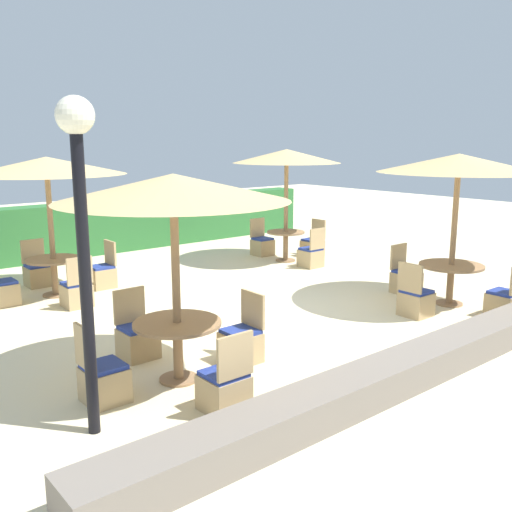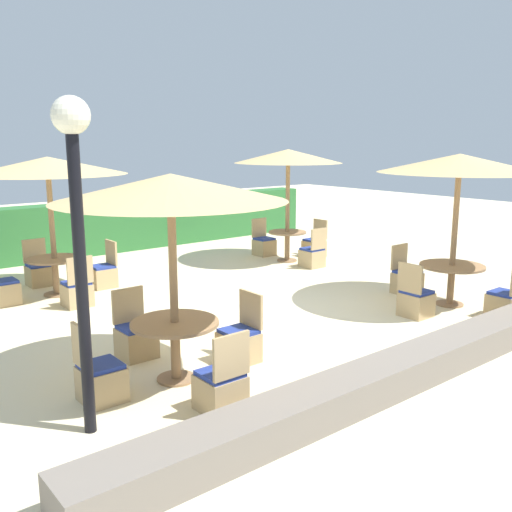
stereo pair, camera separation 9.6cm
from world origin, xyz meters
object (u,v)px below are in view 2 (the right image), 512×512
object	(u,v)px
round_table_back_right	(287,239)
patio_chair_back_right_east	(315,246)
parasol_front_right	(459,164)
patio_chair_back_right_north	(264,245)
patio_chair_back_right_south	(312,256)
parasol_back_left	(48,166)
patio_chair_back_left_east	(103,274)
patio_chair_front_left_north	(136,338)
round_table_front_right	(452,273)
patio_chair_front_right_west	(415,301)
parasol_back_right	(288,157)
patio_chair_front_left_west	(100,379)
patio_chair_front_left_south	(221,388)
lamp_post	(76,202)
patio_chair_back_left_north	(39,273)
round_table_back_left	(55,266)
patio_chair_front_right_south	(505,303)
round_table_front_left	(175,334)
patio_chair_front_left_east	(240,343)
parasol_front_left	(171,188)
patio_chair_back_left_west	(4,290)
patio_chair_back_left_south	(77,292)
patio_chair_front_right_north	(406,280)

from	to	relation	value
round_table_back_right	patio_chair_back_right_east	world-z (taller)	patio_chair_back_right_east
parasol_front_right	round_table_back_right	distance (m)	5.03
patio_chair_back_right_north	patio_chair_back_right_south	bearing A→B (deg)	89.40
parasol_back_left	patio_chair_back_left_east	xyz separation A→B (m)	(0.95, -0.02, -2.18)
patio_chair_front_left_north	patio_chair_back_right_south	distance (m)	6.28
round_table_front_right	patio_chair_front_right_west	xyz separation A→B (m)	(-1.06, -0.02, -0.33)
parasol_back_right	patio_chair_back_left_east	bearing A→B (deg)	174.11
patio_chair_front_left_west	patio_chair_front_left_south	bearing A→B (deg)	41.61
lamp_post	patio_chair_front_left_north	world-z (taller)	lamp_post
parasol_front_right	patio_chair_front_left_west	size ratio (longest dim) A/B	3.00
lamp_post	patio_chair_front_left_west	world-z (taller)	lamp_post
patio_chair_back_right_north	patio_chair_back_right_east	bearing A→B (deg)	133.11
lamp_post	patio_chair_back_left_north	xyz separation A→B (m)	(1.61, 6.30, -2.09)
patio_chair_front_left_north	round_table_back_left	distance (m)	3.83
patio_chair_back_right_east	round_table_back_left	bearing A→B (deg)	85.38
patio_chair_front_left_south	lamp_post	bearing A→B (deg)	159.99
patio_chair_front_right_south	round_table_front_left	bearing A→B (deg)	166.78
lamp_post	patio_chair_front_left_east	xyz separation A→B (m)	(2.32, 0.52, -2.09)
parasol_front_left	patio_chair_back_left_north	distance (m)	6.14
round_table_front_right	patio_chair_front_left_south	distance (m)	5.62
patio_chair_front_left_west	parasol_back_right	world-z (taller)	parasol_back_right
patio_chair_front_left_south	patio_chair_back_left_north	bearing A→B (deg)	87.41
patio_chair_back_left_west	patio_chair_front_right_south	bearing A→B (deg)	45.82
parasol_back_left	patio_chair_front_left_west	bearing A→B (deg)	-104.55
parasol_back_right	patio_chair_back_right_east	distance (m)	2.43
round_table_front_left	patio_chair_front_left_south	xyz separation A→B (m)	(-0.04, -1.02, -0.33)
parasol_front_right	patio_chair_back_left_east	distance (m)	7.03
round_table_front_left	round_table_back_right	xyz separation A→B (m)	(5.76, 4.33, -0.05)
parasol_front_left	parasol_back_right	world-z (taller)	parasol_back_right
patio_chair_front_right_south	parasol_back_right	distance (m)	6.06
parasol_front_right	round_table_front_left	world-z (taller)	parasol_front_right
patio_chair_front_left_north	round_table_back_left	world-z (taller)	patio_chair_front_left_north
round_table_front_left	patio_chair_front_right_south	bearing A→B (deg)	-13.22
lamp_post	patio_chair_front_right_south	size ratio (longest dim) A/B	3.57
patio_chair_front_right_west	patio_chair_back_right_north	xyz separation A→B (m)	(1.32, 5.55, 0.00)
round_table_front_right	parasol_back_left	distance (m)	7.56
round_table_back_right	patio_chair_back_right_north	xyz separation A→B (m)	(0.02, 0.91, -0.28)
round_table_front_left	round_table_back_left	bearing A→B (deg)	86.81
parasol_front_right	patio_chair_front_left_south	distance (m)	6.04
lamp_post	patio_chair_front_left_south	bearing A→B (deg)	-20.01
patio_chair_back_left_north	patio_chair_back_right_north	bearing A→B (deg)	174.65
parasol_back_left	patio_chair_back_left_south	distance (m)	2.39
patio_chair_front_right_south	parasol_back_left	world-z (taller)	parasol_back_left
parasol_back_right	patio_chair_back_left_north	distance (m)	6.10
patio_chair_front_left_north	parasol_back_left	xyz separation A→B (m)	(0.29, 3.81, 2.18)
patio_chair_back_left_west	patio_chair_back_left_south	world-z (taller)	same
patio_chair_front_right_north	patio_chair_back_right_east	xyz separation A→B (m)	(1.10, 3.61, 0.00)
patio_chair_front_right_north	patio_chair_back_left_west	world-z (taller)	same
parasol_front_right	parasol_back_left	xyz separation A→B (m)	(-5.25, 5.11, -0.07)
round_table_back_left	patio_chair_back_left_west	xyz separation A→B (m)	(-0.97, -0.05, -0.30)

